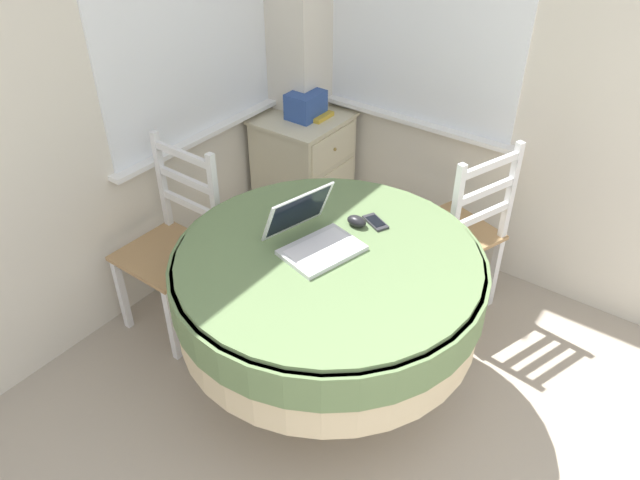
{
  "coord_description": "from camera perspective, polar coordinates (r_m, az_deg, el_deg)",
  "views": [
    {
      "loc": [
        -0.5,
        0.52,
        2.22
      ],
      "look_at": [
        1.23,
        1.79,
        0.68
      ],
      "focal_mm": 35.0,
      "sensor_mm": 36.0,
      "label": 1
    }
  ],
  "objects": [
    {
      "name": "round_dining_table",
      "position": [
        2.52,
        0.73,
        -4.05
      ],
      "size": [
        1.25,
        1.25,
        0.76
      ],
      "color": "#4C3D2D",
      "rests_on": "ground_plane"
    },
    {
      "name": "dining_chair_near_back_window",
      "position": [
        3.08,
        -13.17,
        -0.6
      ],
      "size": [
        0.41,
        0.42,
        0.96
      ],
      "color": "#A87F51",
      "rests_on": "ground_plane"
    },
    {
      "name": "corner_room_shell",
      "position": [
        2.47,
        1.86,
        13.13
      ],
      "size": [
        4.62,
        4.67,
        2.55
      ],
      "color": "beige",
      "rests_on": "ground_plane"
    },
    {
      "name": "dining_chair_near_right_window",
      "position": [
        3.16,
        12.4,
        0.55
      ],
      "size": [
        0.52,
        0.52,
        0.96
      ],
      "color": "#A87F51",
      "rests_on": "ground_plane"
    },
    {
      "name": "book_on_cabinet",
      "position": [
        3.62,
        -0.6,
        11.45
      ],
      "size": [
        0.15,
        0.18,
        0.02
      ],
      "color": "gold",
      "rests_on": "corner_cabinet"
    },
    {
      "name": "cell_phone",
      "position": [
        2.61,
        5.09,
        1.65
      ],
      "size": [
        0.11,
        0.14,
        0.01
      ],
      "color": "#2D2D33",
      "rests_on": "round_dining_table"
    },
    {
      "name": "computer_mouse",
      "position": [
        2.58,
        3.37,
        1.73
      ],
      "size": [
        0.06,
        0.09,
        0.04
      ],
      "color": "black",
      "rests_on": "round_dining_table"
    },
    {
      "name": "corner_cabinet",
      "position": [
        3.78,
        -1.49,
        6.17
      ],
      "size": [
        0.49,
        0.47,
        0.73
      ],
      "color": "beige",
      "rests_on": "ground_plane"
    },
    {
      "name": "storage_box",
      "position": [
        3.58,
        -1.31,
        12.25
      ],
      "size": [
        0.2,
        0.16,
        0.15
      ],
      "color": "#2D4C93",
      "rests_on": "corner_cabinet"
    },
    {
      "name": "laptop",
      "position": [
        2.44,
        -0.62,
        0.33
      ],
      "size": [
        0.37,
        0.37,
        0.21
      ],
      "color": "silver",
      "rests_on": "round_dining_table"
    }
  ]
}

